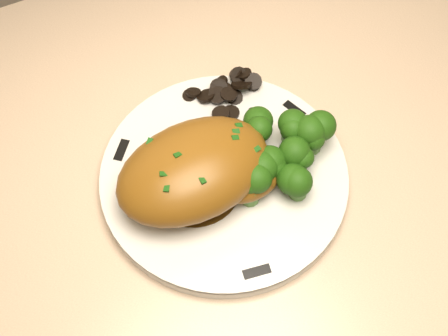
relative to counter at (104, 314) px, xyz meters
name	(u,v)px	position (x,y,z in m)	size (l,w,h in m)	color
counter	(104,314)	(0.00, 0.00, 0.00)	(1.95, 0.65, 0.96)	brown
plate	(224,177)	(0.20, -0.06, 0.43)	(0.27, 0.27, 0.02)	silver
rim_accent_0	(294,109)	(0.31, -0.02, 0.44)	(0.03, 0.01, 0.00)	black
rim_accent_1	(122,150)	(0.11, 0.01, 0.44)	(0.03, 0.01, 0.00)	black
rim_accent_2	(257,272)	(0.18, -0.18, 0.44)	(0.03, 0.01, 0.00)	black
gravy_pool	(195,185)	(0.16, -0.06, 0.44)	(0.10, 0.10, 0.00)	#38230A
chicken_breast	(200,171)	(0.17, -0.07, 0.47)	(0.17, 0.12, 0.06)	brown
mushroom_pile	(225,106)	(0.24, 0.01, 0.44)	(0.09, 0.07, 0.02)	black
broccoli_florets	(278,153)	(0.25, -0.08, 0.46)	(0.12, 0.11, 0.04)	#497632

